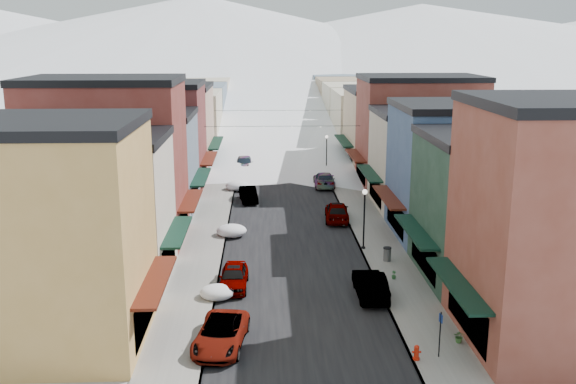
{
  "coord_description": "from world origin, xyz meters",
  "views": [
    {
      "loc": [
        -2.1,
        -26.85,
        15.25
      ],
      "look_at": [
        0.0,
        25.77,
        2.53
      ],
      "focal_mm": 40.0,
      "sensor_mm": 36.0,
      "label": 1
    }
  ],
  "objects": [
    {
      "name": "bldg_l_grayblue",
      "position": [
        -13.19,
        29.0,
        4.51
      ],
      "size": [
        11.3,
        9.2,
        9.0
      ],
      "color": "slate",
      "rests_on": "ground"
    },
    {
      "name": "planter_near",
      "position": [
        7.8,
        2.67,
        0.47
      ],
      "size": [
        0.71,
        0.67,
        0.64
      ],
      "primitive_type": "imported",
      "rotation": [
        0.0,
        0.0,
        -0.34
      ],
      "color": "#3E6C30",
      "rests_on": "sidewalk_right"
    },
    {
      "name": "snow_pile_far",
      "position": [
        -4.71,
        37.13,
        0.49
      ],
      "size": [
        2.43,
        2.7,
        1.03
      ],
      "color": "white",
      "rests_on": "ground"
    },
    {
      "name": "planter_far",
      "position": [
        6.24,
        11.58,
        0.41
      ],
      "size": [
        0.39,
        0.39,
        0.53
      ],
      "primitive_type": "imported",
      "rotation": [
        0.0,
        0.0,
        0.41
      ],
      "color": "#2D6230",
      "rests_on": "sidewalk_right"
    },
    {
      "name": "bldg_r_cream",
      "position": [
        13.69,
        30.0,
        4.51
      ],
      "size": [
        12.3,
        9.2,
        9.0
      ],
      "color": "beige",
      "rests_on": "ground"
    },
    {
      "name": "bldg_r_brick_far",
      "position": [
        14.19,
        39.0,
        5.76
      ],
      "size": [
        13.3,
        9.2,
        11.5
      ],
      "color": "maroon",
      "rests_on": "ground"
    },
    {
      "name": "car_black_sedan",
      "position": [
        4.3,
        38.53,
        0.76
      ],
      "size": [
        2.28,
        5.3,
        1.52
      ],
      "primitive_type": "imported",
      "rotation": [
        0.0,
        0.0,
        3.11
      ],
      "color": "black",
      "rests_on": "ground"
    },
    {
      "name": "car_lane_silver",
      "position": [
        -2.2,
        58.51,
        0.8
      ],
      "size": [
        2.23,
        4.81,
        1.6
      ],
      "primitive_type": "imported",
      "rotation": [
        0.0,
        0.0,
        0.07
      ],
      "color": "#989BA0",
      "rests_on": "ground"
    },
    {
      "name": "car_dark_hatch",
      "position": [
        -3.5,
        32.55,
        0.69
      ],
      "size": [
        2.01,
        4.36,
        1.39
      ],
      "primitive_type": "imported",
      "rotation": [
        0.0,
        0.0,
        0.13
      ],
      "color": "black",
      "rests_on": "ground"
    },
    {
      "name": "curb_right",
      "position": [
        5.05,
        60.0,
        0.07
      ],
      "size": [
        0.1,
        160.0,
        0.15
      ],
      "primitive_type": "cube",
      "color": "slate",
      "rests_on": "ground"
    },
    {
      "name": "overhead_cables",
      "position": [
        0.0,
        47.5,
        6.2
      ],
      "size": [
        16.4,
        15.04,
        0.04
      ],
      "color": "black",
      "rests_on": "ground"
    },
    {
      "name": "bldg_r_blue",
      "position": [
        13.19,
        21.0,
        5.26
      ],
      "size": [
        11.3,
        9.2,
        10.5
      ],
      "color": "#354F77",
      "rests_on": "ground"
    },
    {
      "name": "road",
      "position": [
        0.0,
        60.0,
        0.01
      ],
      "size": [
        10.0,
        160.0,
        0.01
      ],
      "primitive_type": "cube",
      "color": "black",
      "rests_on": "ground"
    },
    {
      "name": "car_white_suv",
      "position": [
        -4.3,
        3.0,
        0.7
      ],
      "size": [
        2.98,
        5.32,
        1.41
      ],
      "primitive_type": "imported",
      "rotation": [
        0.0,
        0.0,
        -0.13
      ],
      "color": "silver",
      "rests_on": "ground"
    },
    {
      "name": "fire_hydrant",
      "position": [
        5.2,
        1.0,
        0.49
      ],
      "size": [
        0.44,
        0.33,
        0.75
      ],
      "color": "red",
      "rests_on": "sidewalk_right"
    },
    {
      "name": "snow_pile_near",
      "position": [
        -4.88,
        9.18,
        0.42
      ],
      "size": [
        2.09,
        2.49,
        0.89
      ],
      "color": "white",
      "rests_on": "ground"
    },
    {
      "name": "sidewalk_left",
      "position": [
        -6.6,
        60.0,
        0.07
      ],
      "size": [
        3.2,
        160.0,
        0.15
      ],
      "primitive_type": "cube",
      "color": "gray",
      "rests_on": "ground"
    },
    {
      "name": "bldg_l_tan",
      "position": [
        -13.19,
        48.0,
        5.01
      ],
      "size": [
        11.3,
        11.2,
        10.0
      ],
      "color": "tan",
      "rests_on": "ground"
    },
    {
      "name": "bldg_l_brick_near",
      "position": [
        -13.69,
        20.5,
        6.26
      ],
      "size": [
        12.3,
        8.2,
        12.5
      ],
      "color": "maroon",
      "rests_on": "ground"
    },
    {
      "name": "snow_pile_mid",
      "position": [
        -4.59,
        21.53,
        0.48
      ],
      "size": [
        2.37,
        2.66,
        1.0
      ],
      "color": "white",
      "rests_on": "ground"
    },
    {
      "name": "ground",
      "position": [
        0.0,
        0.0,
        0.0
      ],
      "size": [
        600.0,
        600.0,
        0.0
      ],
      "primitive_type": "plane",
      "color": "gray",
      "rests_on": "ground"
    },
    {
      "name": "bldg_l_brick_far",
      "position": [
        -14.19,
        38.0,
        5.51
      ],
      "size": [
        13.3,
        9.2,
        11.0
      ],
      "color": "maroon",
      "rests_on": "ground"
    },
    {
      "name": "bldg_r_green",
      "position": [
        13.19,
        12.0,
        4.76
      ],
      "size": [
        11.3,
        9.2,
        9.5
      ],
      "color": "#1B3828",
      "rests_on": "ground"
    },
    {
      "name": "parking_sign",
      "position": [
        6.35,
        1.23,
        1.51
      ],
      "size": [
        0.1,
        0.31,
        2.33
      ],
      "color": "black",
      "rests_on": "sidewalk_right"
    },
    {
      "name": "car_gray_suv",
      "position": [
        4.17,
        25.64,
        0.84
      ],
      "size": [
        2.34,
        5.06,
        1.68
      ],
      "primitive_type": "imported",
      "rotation": [
        0.0,
        0.0,
        3.07
      ],
      "color": "#9B9FA4",
      "rests_on": "ground"
    },
    {
      "name": "car_silver_sedan",
      "position": [
        -3.99,
        10.86,
        0.73
      ],
      "size": [
        1.86,
        4.35,
        1.47
      ],
      "primitive_type": "imported",
      "rotation": [
        0.0,
        0.0,
        -0.03
      ],
      "color": "gray",
      "rests_on": "ground"
    },
    {
      "name": "car_silver_wagon",
      "position": [
        -4.3,
        47.46,
        0.78
      ],
      "size": [
        2.26,
        5.39,
        1.55
      ],
      "primitive_type": "imported",
      "rotation": [
        0.0,
        0.0,
        0.02
      ],
      "color": "#A8ACB0",
      "rests_on": "ground"
    },
    {
      "name": "bldg_l_yellow",
      "position": [
        -13.19,
        4.0,
        5.76
      ],
      "size": [
        11.3,
        8.7,
        11.5
      ],
      "color": "tan",
      "rests_on": "ground"
    },
    {
      "name": "curb_left",
      "position": [
        -5.05,
        60.0,
        0.07
      ],
      "size": [
        0.1,
        160.0,
        0.15
      ],
      "primitive_type": "cube",
      "color": "slate",
      "rests_on": "ground"
    },
    {
      "name": "bldg_l_cream",
      "position": [
        -13.19,
        12.5,
        4.76
      ],
      "size": [
        11.3,
        8.2,
        9.5
      ],
      "color": "beige",
      "rests_on": "ground"
    },
    {
      "name": "streetlamp_far",
      "position": [
        5.2,
        45.3,
        2.85
      ],
      "size": [
        0.36,
        0.36,
        4.28
      ],
      "color": "black",
      "rests_on": "sidewalk_right"
    },
    {
      "name": "car_green_sedan",
      "position": [
        4.3,
        9.12,
        0.78
      ],
      "size": [
        1.66,
        4.73,
        1.56
      ],
      "primitive_type": "imported",
      "rotation": [
        0.0,
        0.0,
        3.14
      ],
      "color": "black",
      "rests_on": "ground"
    },
    {
      "name": "mountain_ridge",
      "position": [
        -19.47,
        277.18,
        14.36
      ],
      "size": [
        670.0,
        340.0,
        34.0
      ],
      "color": "silver",
      "rests_on": "ground"
    },
    {
      "name": "car_lane_white",
      "position": [
        0.8,
        66.35,
        0.85
      ],
      "size": [
        3.45,
        6.38,
        1.7
      ],
      "primitive_type": "imported",
      "rotation": [
        0.0,
        0.0,
        3.03
      ],
      "color": "silver",
      "rests_on": "ground"
    },
    {
      "name": "streetlamp_near",
      "position": [
        5.23,
        17.78,
        2.96
      ],
      "size": [
        0.37,
        0.37,
        4.45
      ],
      "color": "black",
      "rests_on": "sidewalk_right"
    },
    {
      "name": "distant_blocks",
      "position": [
        0.0,
        83.0,
        4.0
      ],
      "size": [
        34.0,
        55.0,
        8.0
      ],
      "color": "gray",
      "rests_on": "ground"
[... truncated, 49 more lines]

